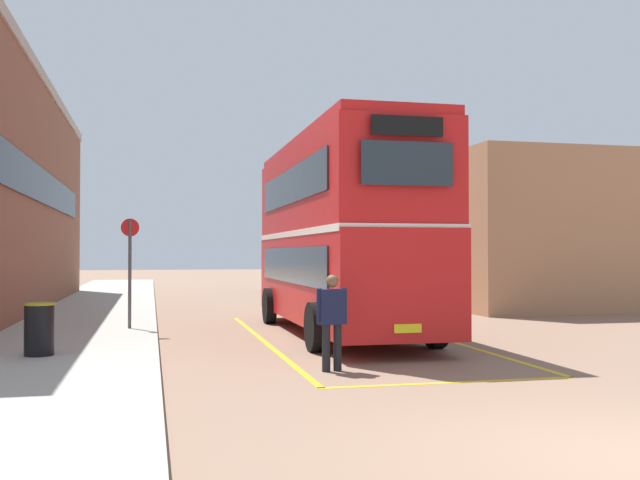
% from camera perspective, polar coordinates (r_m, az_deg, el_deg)
% --- Properties ---
extents(ground_plane, '(135.60, 135.60, 0.00)m').
position_cam_1_polar(ground_plane, '(21.08, -0.48, -6.45)').
color(ground_plane, '#846651').
extents(sidewalk_left, '(4.00, 57.60, 0.14)m').
position_cam_1_polar(sidewalk_left, '(23.02, -17.93, -5.77)').
color(sidewalk_left, '#A39E93').
rests_on(sidewalk_left, ground).
extents(depot_building_right, '(8.22, 16.45, 5.49)m').
position_cam_1_polar(depot_building_right, '(31.95, 13.17, 0.33)').
color(depot_building_right, '#AD7A56').
rests_on(depot_building_right, ground).
extents(double_decker_bus, '(2.90, 9.77, 4.75)m').
position_cam_1_polar(double_decker_bus, '(17.64, 1.60, 0.66)').
color(double_decker_bus, black).
rests_on(double_decker_bus, ground).
extents(single_deck_bus, '(3.13, 9.00, 3.02)m').
position_cam_1_polar(single_deck_bus, '(35.41, 0.39, -1.62)').
color(single_deck_bus, black).
rests_on(single_deck_bus, ground).
extents(pedestrian_boarding, '(0.54, 0.29, 1.62)m').
position_cam_1_polar(pedestrian_boarding, '(12.10, 0.95, -6.05)').
color(pedestrian_boarding, black).
rests_on(pedestrian_boarding, ground).
extents(litter_bin, '(0.55, 0.55, 0.95)m').
position_cam_1_polar(litter_bin, '(13.95, -21.41, -6.60)').
color(litter_bin, black).
rests_on(litter_bin, sidewalk_left).
extents(bus_stop_sign, '(0.44, 0.08, 2.69)m').
position_cam_1_polar(bus_stop_sign, '(18.21, -14.87, -1.72)').
color(bus_stop_sign, '#4C4C51').
rests_on(bus_stop_sign, sidewalk_left).
extents(bay_marking_yellow, '(4.29, 11.77, 0.01)m').
position_cam_1_polar(bay_marking_yellow, '(15.96, 3.31, -8.17)').
color(bay_marking_yellow, gold).
rests_on(bay_marking_yellow, ground).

